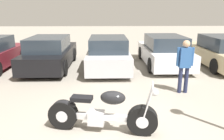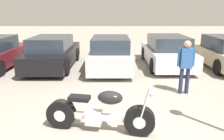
{
  "view_description": "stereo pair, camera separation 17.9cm",
  "coord_description": "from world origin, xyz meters",
  "px_view_note": "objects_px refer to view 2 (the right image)",
  "views": [
    {
      "loc": [
        -0.29,
        -4.01,
        2.52
      ],
      "look_at": [
        -0.12,
        1.96,
        0.85
      ],
      "focal_mm": 35.0,
      "sensor_mm": 36.0,
      "label": 1
    },
    {
      "loc": [
        -0.11,
        -4.01,
        2.52
      ],
      "look_at": [
        -0.12,
        1.96,
        0.85
      ],
      "focal_mm": 35.0,
      "sensor_mm": 36.0,
      "label": 2
    }
  ],
  "objects_px": {
    "motorcycle": "(98,113)",
    "parked_car_silver": "(111,54)",
    "parked_car_black": "(53,53)",
    "person_standing": "(186,63)",
    "parked_car_white": "(166,52)"
  },
  "relations": [
    {
      "from": "parked_car_black",
      "to": "person_standing",
      "type": "xyz_separation_m",
      "value": [
        4.82,
        -3.14,
        0.32
      ]
    },
    {
      "from": "parked_car_white",
      "to": "person_standing",
      "type": "xyz_separation_m",
      "value": [
        -0.27,
        -3.43,
        0.32
      ]
    },
    {
      "from": "parked_car_black",
      "to": "parked_car_silver",
      "type": "height_order",
      "value": "same"
    },
    {
      "from": "person_standing",
      "to": "parked_car_white",
      "type": "bearing_deg",
      "value": 85.55
    },
    {
      "from": "parked_car_silver",
      "to": "parked_car_white",
      "type": "distance_m",
      "value": 2.58
    },
    {
      "from": "parked_car_silver",
      "to": "person_standing",
      "type": "distance_m",
      "value": 3.78
    },
    {
      "from": "motorcycle",
      "to": "person_standing",
      "type": "distance_m",
      "value": 3.35
    },
    {
      "from": "motorcycle",
      "to": "person_standing",
      "type": "relative_size",
      "value": 1.42
    },
    {
      "from": "motorcycle",
      "to": "parked_car_silver",
      "type": "xyz_separation_m",
      "value": [
        0.23,
        5.16,
        0.24
      ]
    },
    {
      "from": "parked_car_silver",
      "to": "person_standing",
      "type": "xyz_separation_m",
      "value": [
        2.28,
        -3.01,
        0.32
      ]
    },
    {
      "from": "motorcycle",
      "to": "person_standing",
      "type": "xyz_separation_m",
      "value": [
        2.5,
        2.16,
        0.55
      ]
    },
    {
      "from": "parked_car_white",
      "to": "parked_car_black",
      "type": "bearing_deg",
      "value": -176.83
    },
    {
      "from": "motorcycle",
      "to": "parked_car_silver",
      "type": "bearing_deg",
      "value": 87.48
    },
    {
      "from": "parked_car_black",
      "to": "parked_car_silver",
      "type": "bearing_deg",
      "value": -3.13
    },
    {
      "from": "parked_car_black",
      "to": "motorcycle",
      "type": "bearing_deg",
      "value": -66.4
    }
  ]
}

